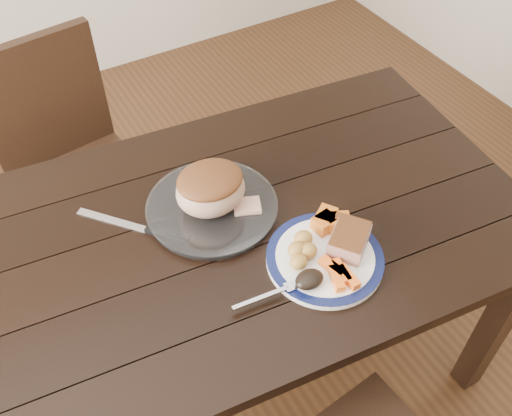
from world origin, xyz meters
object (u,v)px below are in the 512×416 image
dinner_plate (325,259)px  carving_knife (153,231)px  pork_slice (349,241)px  roast_joint (211,190)px  fork (274,293)px  serving_platter (212,208)px  dining_table (227,250)px  chair_far (71,157)px

dinner_plate → carving_knife: (-0.33, 0.30, -0.00)m
pork_slice → roast_joint: size_ratio=0.58×
pork_slice → fork: (-0.23, -0.02, -0.02)m
serving_platter → carving_knife: serving_platter is taller
dining_table → pork_slice: bearing=-44.9°
chair_far → carving_knife: size_ratio=3.59×
fork → dining_table: bearing=94.6°
chair_far → pork_slice: bearing=107.6°
serving_platter → fork: size_ratio=1.89×
dining_table → dinner_plate: bearing=-53.7°
pork_slice → carving_knife: (-0.39, 0.30, -0.04)m
dinner_plate → carving_knife: dinner_plate is taller
dining_table → serving_platter: size_ratio=4.99×
dinner_plate → roast_joint: size_ratio=1.57×
roast_joint → dining_table: bearing=-89.3°
dinner_plate → serving_platter: serving_platter is taller
fork → carving_knife: bearing=122.2°
fork → carving_knife: (-0.16, 0.32, -0.01)m
fork → roast_joint: roast_joint is taller
dining_table → roast_joint: 0.18m
roast_joint → carving_knife: bearing=177.7°
roast_joint → carving_knife: (-0.17, 0.01, -0.07)m
pork_slice → fork: size_ratio=0.59×
dining_table → serving_platter: bearing=90.7°
pork_slice → roast_joint: 0.37m
chair_far → carving_knife: 0.70m
pork_slice → fork: bearing=-174.0°
pork_slice → chair_far: bearing=115.2°
fork → carving_knife: 0.36m
dinner_plate → roast_joint: roast_joint is taller
dining_table → fork: bearing=-91.3°
dinner_plate → pork_slice: 0.07m
pork_slice → carving_knife: 0.49m
dining_table → carving_knife: 0.21m
chair_far → dinner_plate: 1.06m
chair_far → dining_table: bearing=99.6°
chair_far → fork: chair_far is taller
serving_platter → roast_joint: 0.07m
dining_table → roast_joint: roast_joint is taller
fork → serving_platter: bearing=95.0°
dining_table → fork: (-0.01, -0.25, 0.11)m
dinner_plate → fork: bearing=-169.9°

